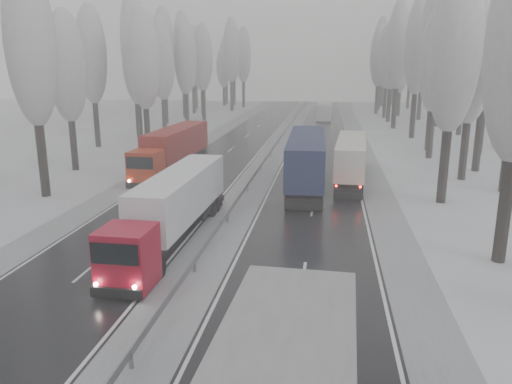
% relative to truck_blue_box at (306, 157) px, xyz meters
% --- Properties ---
extents(carriageway_right, '(7.50, 200.00, 0.03)m').
position_rel_truck_blue_box_xyz_m(carriageway_right, '(0.76, -0.22, -2.54)').
color(carriageway_right, black).
rests_on(carriageway_right, ground).
extents(carriageway_left, '(7.50, 200.00, 0.03)m').
position_rel_truck_blue_box_xyz_m(carriageway_left, '(-9.74, -0.22, -2.54)').
color(carriageway_left, black).
rests_on(carriageway_left, ground).
extents(median_slush, '(3.00, 200.00, 0.04)m').
position_rel_truck_blue_box_xyz_m(median_slush, '(-4.49, -0.22, -2.53)').
color(median_slush, '#ACAEB4').
rests_on(median_slush, ground).
extents(shoulder_right, '(2.40, 200.00, 0.04)m').
position_rel_truck_blue_box_xyz_m(shoulder_right, '(5.71, -0.22, -2.53)').
color(shoulder_right, '#ACAEB4').
rests_on(shoulder_right, ground).
extents(shoulder_left, '(2.40, 200.00, 0.04)m').
position_rel_truck_blue_box_xyz_m(shoulder_left, '(-14.69, -0.22, -2.53)').
color(shoulder_left, '#ACAEB4').
rests_on(shoulder_left, ground).
extents(median_guardrail, '(0.12, 200.00, 0.76)m').
position_rel_truck_blue_box_xyz_m(median_guardrail, '(-4.49, -0.24, -1.96)').
color(median_guardrail, slate).
rests_on(median_guardrail, ground).
extents(tree_18, '(3.60, 3.60, 16.58)m').
position_rel_truck_blue_box_xyz_m(tree_18, '(10.02, -3.19, 8.15)').
color(tree_18, black).
rests_on(tree_18, ground).
extents(tree_20, '(3.60, 3.60, 15.71)m').
position_rel_truck_blue_box_xyz_m(tree_20, '(13.41, 4.94, 7.59)').
color(tree_20, black).
rests_on(tree_20, ground).
extents(tree_21, '(3.60, 3.60, 18.62)m').
position_rel_truck_blue_box_xyz_m(tree_21, '(15.64, 8.94, 9.45)').
color(tree_21, black).
rests_on(tree_21, ground).
extents(tree_22, '(3.60, 3.60, 15.86)m').
position_rel_truck_blue_box_xyz_m(tree_22, '(12.54, 15.38, 7.69)').
color(tree_22, black).
rests_on(tree_22, ground).
extents(tree_23, '(3.60, 3.60, 13.55)m').
position_rel_truck_blue_box_xyz_m(tree_23, '(18.82, 19.38, 6.21)').
color(tree_23, black).
rests_on(tree_23, ground).
extents(tree_24, '(3.60, 3.60, 20.49)m').
position_rel_truck_blue_box_xyz_m(tree_24, '(13.41, 20.80, 10.63)').
color(tree_24, black).
rests_on(tree_24, ground).
extents(tree_25, '(3.60, 3.60, 19.44)m').
position_rel_truck_blue_box_xyz_m(tree_25, '(20.33, 24.80, 9.97)').
color(tree_25, black).
rests_on(tree_25, ground).
extents(tree_26, '(3.60, 3.60, 18.78)m').
position_rel_truck_blue_box_xyz_m(tree_26, '(13.08, 31.05, 9.55)').
color(tree_26, black).
rests_on(tree_26, ground).
extents(tree_27, '(3.60, 3.60, 17.62)m').
position_rel_truck_blue_box_xyz_m(tree_27, '(20.23, 35.05, 8.81)').
color(tree_27, black).
rests_on(tree_27, ground).
extents(tree_28, '(3.60, 3.60, 19.62)m').
position_rel_truck_blue_box_xyz_m(tree_28, '(11.85, 41.73, 10.08)').
color(tree_28, black).
rests_on(tree_28, ground).
extents(tree_29, '(3.60, 3.60, 18.11)m').
position_rel_truck_blue_box_xyz_m(tree_29, '(19.23, 45.73, 9.12)').
color(tree_29, black).
rests_on(tree_29, ground).
extents(tree_30, '(3.60, 3.60, 17.86)m').
position_rel_truck_blue_box_xyz_m(tree_30, '(12.08, 51.48, 8.96)').
color(tree_30, black).
rests_on(tree_30, ground).
extents(tree_31, '(3.60, 3.60, 18.58)m').
position_rel_truck_blue_box_xyz_m(tree_31, '(17.99, 55.48, 9.42)').
color(tree_31, black).
rests_on(tree_31, ground).
extents(tree_32, '(3.60, 3.60, 17.33)m').
position_rel_truck_blue_box_xyz_m(tree_32, '(12.14, 58.99, 8.63)').
color(tree_32, black).
rests_on(tree_32, ground).
extents(tree_33, '(3.60, 3.60, 14.33)m').
position_rel_truck_blue_box_xyz_m(tree_33, '(15.28, 62.99, 6.71)').
color(tree_33, black).
rests_on(tree_33, ground).
extents(tree_34, '(3.60, 3.60, 17.63)m').
position_rel_truck_blue_box_xyz_m(tree_34, '(11.25, 66.09, 8.82)').
color(tree_34, black).
rests_on(tree_34, ground).
extents(tree_35, '(3.60, 3.60, 18.25)m').
position_rel_truck_blue_box_xyz_m(tree_35, '(20.46, 70.09, 9.21)').
color(tree_35, black).
rests_on(tree_35, ground).
extents(tree_36, '(3.60, 3.60, 20.23)m').
position_rel_truck_blue_box_xyz_m(tree_36, '(12.55, 75.94, 10.47)').
color(tree_36, black).
rests_on(tree_36, ground).
extents(tree_37, '(3.60, 3.60, 16.37)m').
position_rel_truck_blue_box_xyz_m(tree_37, '(19.53, 79.94, 8.01)').
color(tree_37, black).
rests_on(tree_37, ground).
extents(tree_38, '(3.60, 3.60, 17.97)m').
position_rel_truck_blue_box_xyz_m(tree_38, '(14.25, 86.50, 9.03)').
color(tree_38, black).
rests_on(tree_38, ground).
extents(tree_39, '(3.60, 3.60, 16.19)m').
position_rel_truck_blue_box_xyz_m(tree_39, '(17.06, 90.50, 7.90)').
color(tree_39, black).
rests_on(tree_39, ground).
extents(tree_58, '(3.60, 3.60, 17.21)m').
position_rel_truck_blue_box_xyz_m(tree_58, '(-19.61, -5.66, 8.55)').
color(tree_58, black).
rests_on(tree_58, ground).
extents(tree_60, '(3.60, 3.60, 14.84)m').
position_rel_truck_blue_box_xyz_m(tree_60, '(-22.23, 3.98, 7.04)').
color(tree_60, black).
rests_on(tree_60, ground).
extents(tree_61, '(3.60, 3.60, 13.95)m').
position_rel_truck_blue_box_xyz_m(tree_61, '(-28.01, 7.98, 6.46)').
color(tree_61, black).
rests_on(tree_61, ground).
extents(tree_62, '(3.60, 3.60, 16.04)m').
position_rel_truck_blue_box_xyz_m(tree_62, '(-18.43, 13.50, 7.80)').
color(tree_62, black).
rests_on(tree_62, ground).
extents(tree_63, '(3.60, 3.60, 16.88)m').
position_rel_truck_blue_box_xyz_m(tree_63, '(-26.33, 17.50, 8.34)').
color(tree_63, black).
rests_on(tree_63, ground).
extents(tree_64, '(3.60, 3.60, 15.42)m').
position_rel_truck_blue_box_xyz_m(tree_64, '(-22.75, 22.49, 7.40)').
color(tree_64, black).
rests_on(tree_64, ground).
extents(tree_65, '(3.60, 3.60, 19.48)m').
position_rel_truck_blue_box_xyz_m(tree_65, '(-24.54, 26.49, 9.99)').
color(tree_65, black).
rests_on(tree_65, ground).
extents(tree_66, '(3.60, 3.60, 15.23)m').
position_rel_truck_blue_box_xyz_m(tree_66, '(-22.64, 32.12, 7.28)').
color(tree_66, black).
rests_on(tree_66, ground).
extents(tree_67, '(3.60, 3.60, 17.09)m').
position_rel_truck_blue_box_xyz_m(tree_67, '(-24.03, 36.12, 8.47)').
color(tree_67, black).
rests_on(tree_67, ground).
extents(tree_68, '(3.60, 3.60, 16.65)m').
position_rel_truck_blue_box_xyz_m(tree_68, '(-21.07, 38.89, 8.19)').
color(tree_68, black).
rests_on(tree_68, ground).
extents(tree_69, '(3.60, 3.60, 19.35)m').
position_rel_truck_blue_box_xyz_m(tree_69, '(-25.91, 42.89, 9.91)').
color(tree_69, black).
rests_on(tree_69, ground).
extents(tree_70, '(3.60, 3.60, 17.09)m').
position_rel_truck_blue_box_xyz_m(tree_70, '(-20.81, 48.97, 8.47)').
color(tree_70, black).
rests_on(tree_70, ground).
extents(tree_71, '(3.60, 3.60, 19.61)m').
position_rel_truck_blue_box_xyz_m(tree_71, '(-25.57, 52.97, 10.07)').
color(tree_71, black).
rests_on(tree_71, ground).
extents(tree_72, '(3.60, 3.60, 15.11)m').
position_rel_truck_blue_box_xyz_m(tree_72, '(-23.42, 58.31, 7.21)').
color(tree_72, black).
rests_on(tree_72, ground).
extents(tree_73, '(3.60, 3.60, 17.22)m').
position_rel_truck_blue_box_xyz_m(tree_73, '(-26.30, 62.31, 8.55)').
color(tree_73, black).
rests_on(tree_73, ground).
extents(tree_74, '(3.60, 3.60, 19.68)m').
position_rel_truck_blue_box_xyz_m(tree_74, '(-19.56, 69.11, 10.12)').
color(tree_74, black).
rests_on(tree_74, ground).
extents(tree_75, '(3.60, 3.60, 18.60)m').
position_rel_truck_blue_box_xyz_m(tree_75, '(-28.68, 73.11, 9.43)').
color(tree_75, black).
rests_on(tree_75, ground).
extents(tree_76, '(3.60, 3.60, 18.55)m').
position_rel_truck_blue_box_xyz_m(tree_76, '(-18.53, 78.50, 9.40)').
color(tree_76, black).
rests_on(tree_76, ground).
extents(tree_77, '(3.60, 3.60, 14.32)m').
position_rel_truck_blue_box_xyz_m(tree_77, '(-24.15, 82.50, 6.70)').
color(tree_77, black).
rests_on(tree_77, ground).
extents(tree_78, '(3.60, 3.60, 19.55)m').
position_rel_truck_blue_box_xyz_m(tree_78, '(-22.05, 85.09, 10.04)').
color(tree_78, black).
rests_on(tree_78, ground).
extents(tree_79, '(3.60, 3.60, 17.07)m').
position_rel_truck_blue_box_xyz_m(tree_79, '(-24.82, 89.09, 8.46)').
color(tree_79, black).
rests_on(tree_79, ground).
extents(truck_blue_box, '(3.14, 17.14, 4.38)m').
position_rel_truck_blue_box_xyz_m(truck_blue_box, '(0.00, 0.00, 0.00)').
color(truck_blue_box, navy).
rests_on(truck_blue_box, ground).
extents(truck_cream_box, '(3.12, 14.59, 3.72)m').
position_rel_truck_blue_box_xyz_m(truck_cream_box, '(3.71, 3.45, -0.39)').
color(truck_cream_box, '#A9A396').
rests_on(truck_cream_box, ground).
extents(box_truck_distant, '(2.75, 8.41, 3.12)m').
position_rel_truck_blue_box_xyz_m(box_truck_distant, '(0.81, 52.16, -0.97)').
color(box_truck_distant, '#B8BCC0').
rests_on(box_truck_distant, ground).
extents(truck_red_white, '(2.60, 14.60, 3.73)m').
position_rel_truck_blue_box_xyz_m(truck_red_white, '(-6.78, -13.70, -0.38)').
color(truck_red_white, maroon).
rests_on(truck_red_white, ground).
extents(truck_red_red, '(2.99, 15.60, 3.98)m').
position_rel_truck_blue_box_xyz_m(truck_red_red, '(-12.68, 4.80, -0.23)').
color(truck_red_red, '#AC2309').
rests_on(truck_red_red, ground).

